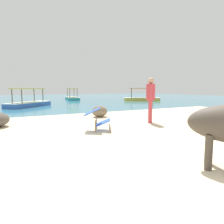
{
  "coord_description": "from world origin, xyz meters",
  "views": [
    {
      "loc": [
        -2.78,
        -2.46,
        1.28
      ],
      "look_at": [
        0.08,
        3.0,
        0.55
      ],
      "focal_mm": 31.97,
      "sensor_mm": 36.0,
      "label": 1
    }
  ],
  "objects_px": {
    "deck_chair_far": "(98,118)",
    "person_standing": "(151,97)",
    "boat_blue": "(29,103)",
    "boat_yellow": "(142,98)",
    "boat_teal": "(72,97)"
  },
  "relations": [
    {
      "from": "deck_chair_far",
      "to": "person_standing",
      "type": "relative_size",
      "value": 0.57
    },
    {
      "from": "deck_chair_far",
      "to": "boat_blue",
      "type": "relative_size",
      "value": 0.27
    },
    {
      "from": "boat_blue",
      "to": "boat_yellow",
      "type": "bearing_deg",
      "value": -35.69
    },
    {
      "from": "deck_chair_far",
      "to": "boat_blue",
      "type": "bearing_deg",
      "value": 122.1
    },
    {
      "from": "deck_chair_far",
      "to": "boat_teal",
      "type": "xyz_separation_m",
      "value": [
        4.02,
        16.34,
        -0.13
      ]
    },
    {
      "from": "person_standing",
      "to": "boat_teal",
      "type": "height_order",
      "value": "person_standing"
    },
    {
      "from": "boat_teal",
      "to": "boat_yellow",
      "type": "bearing_deg",
      "value": -121.1
    },
    {
      "from": "person_standing",
      "to": "boat_yellow",
      "type": "height_order",
      "value": "person_standing"
    },
    {
      "from": "deck_chair_far",
      "to": "boat_yellow",
      "type": "distance_m",
      "value": 15.22
    },
    {
      "from": "boat_teal",
      "to": "boat_blue",
      "type": "bearing_deg",
      "value": 151.05
    },
    {
      "from": "boat_teal",
      "to": "boat_blue",
      "type": "relative_size",
      "value": 1.11
    },
    {
      "from": "boat_teal",
      "to": "boat_blue",
      "type": "xyz_separation_m",
      "value": [
        -5.06,
        -6.72,
        0.0
      ]
    },
    {
      "from": "boat_teal",
      "to": "boat_yellow",
      "type": "height_order",
      "value": "same"
    },
    {
      "from": "person_standing",
      "to": "boat_teal",
      "type": "distance_m",
      "value": 16.08
    },
    {
      "from": "deck_chair_far",
      "to": "boat_yellow",
      "type": "relative_size",
      "value": 0.25
    }
  ]
}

